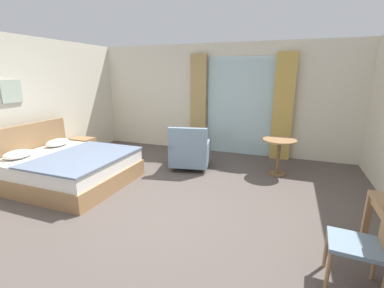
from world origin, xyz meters
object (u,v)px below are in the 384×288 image
Objects in this scene: bed at (68,168)px; nightstand at (83,148)px; desk_chair at (369,239)px; armchair_by_window at (190,152)px; framed_picture at (11,91)px; round_cafe_table at (279,149)px.

bed reaches higher than nightstand.
bed reaches higher than desk_chair.
desk_chair is 1.04× the size of armchair_by_window.
nightstand is at bearing 122.58° from bed.
armchair_by_window is at bearing 26.66° from framed_picture.
bed is 4.99× the size of framed_picture.
nightstand is at bearing -174.51° from round_cafe_table.
nightstand is 0.52× the size of armchair_by_window.
nightstand is 5.79m from desk_chair.
armchair_by_window is (2.66, 0.14, 0.12)m from nightstand.
armchair_by_window is 1.29× the size of round_cafe_table.
armchair_by_window is 1.78m from round_cafe_table.
bed is at bearing 0.02° from framed_picture.
bed is 2.89× the size of round_cafe_table.
bed is 3.97m from round_cafe_table.
bed is 2.23× the size of armchair_by_window.
bed is 4.56m from desk_chair.
round_cafe_table is 5.11m from framed_picture.
round_cafe_table is at bearing 5.49° from nightstand.
desk_chair is at bearing -12.90° from bed.
nightstand is 1.94m from framed_picture.
bed reaches higher than armchair_by_window.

